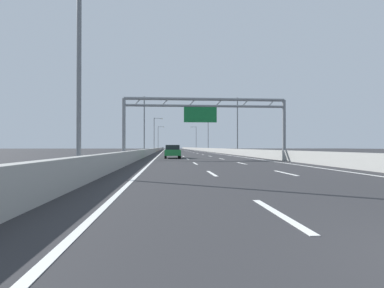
% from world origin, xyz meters
% --- Properties ---
extents(ground_plane, '(260.00, 260.00, 0.00)m').
position_xyz_m(ground_plane, '(0.00, 100.00, 0.00)').
color(ground_plane, '#2D2D30').
extents(lane_dash_left_0, '(0.16, 3.00, 0.01)m').
position_xyz_m(lane_dash_left_0, '(-1.80, 3.50, 0.01)').
color(lane_dash_left_0, white).
rests_on(lane_dash_left_0, ground_plane).
extents(lane_dash_left_1, '(0.16, 3.00, 0.01)m').
position_xyz_m(lane_dash_left_1, '(-1.80, 12.50, 0.01)').
color(lane_dash_left_1, white).
rests_on(lane_dash_left_1, ground_plane).
extents(lane_dash_left_2, '(0.16, 3.00, 0.01)m').
position_xyz_m(lane_dash_left_2, '(-1.80, 21.50, 0.01)').
color(lane_dash_left_2, white).
rests_on(lane_dash_left_2, ground_plane).
extents(lane_dash_left_3, '(0.16, 3.00, 0.01)m').
position_xyz_m(lane_dash_left_3, '(-1.80, 30.50, 0.01)').
color(lane_dash_left_3, white).
rests_on(lane_dash_left_3, ground_plane).
extents(lane_dash_left_4, '(0.16, 3.00, 0.01)m').
position_xyz_m(lane_dash_left_4, '(-1.80, 39.50, 0.01)').
color(lane_dash_left_4, white).
rests_on(lane_dash_left_4, ground_plane).
extents(lane_dash_left_5, '(0.16, 3.00, 0.01)m').
position_xyz_m(lane_dash_left_5, '(-1.80, 48.50, 0.01)').
color(lane_dash_left_5, white).
rests_on(lane_dash_left_5, ground_plane).
extents(lane_dash_left_6, '(0.16, 3.00, 0.01)m').
position_xyz_m(lane_dash_left_6, '(-1.80, 57.50, 0.01)').
color(lane_dash_left_6, white).
rests_on(lane_dash_left_6, ground_plane).
extents(lane_dash_left_7, '(0.16, 3.00, 0.01)m').
position_xyz_m(lane_dash_left_7, '(-1.80, 66.50, 0.01)').
color(lane_dash_left_7, white).
rests_on(lane_dash_left_7, ground_plane).
extents(lane_dash_left_8, '(0.16, 3.00, 0.01)m').
position_xyz_m(lane_dash_left_8, '(-1.80, 75.50, 0.01)').
color(lane_dash_left_8, white).
rests_on(lane_dash_left_8, ground_plane).
extents(lane_dash_left_9, '(0.16, 3.00, 0.01)m').
position_xyz_m(lane_dash_left_9, '(-1.80, 84.50, 0.01)').
color(lane_dash_left_9, white).
rests_on(lane_dash_left_9, ground_plane).
extents(lane_dash_left_10, '(0.16, 3.00, 0.01)m').
position_xyz_m(lane_dash_left_10, '(-1.80, 93.50, 0.01)').
color(lane_dash_left_10, white).
rests_on(lane_dash_left_10, ground_plane).
extents(lane_dash_left_11, '(0.16, 3.00, 0.01)m').
position_xyz_m(lane_dash_left_11, '(-1.80, 102.50, 0.01)').
color(lane_dash_left_11, white).
rests_on(lane_dash_left_11, ground_plane).
extents(lane_dash_left_12, '(0.16, 3.00, 0.01)m').
position_xyz_m(lane_dash_left_12, '(-1.80, 111.50, 0.01)').
color(lane_dash_left_12, white).
rests_on(lane_dash_left_12, ground_plane).
extents(lane_dash_left_13, '(0.16, 3.00, 0.01)m').
position_xyz_m(lane_dash_left_13, '(-1.80, 120.50, 0.01)').
color(lane_dash_left_13, white).
rests_on(lane_dash_left_13, ground_plane).
extents(lane_dash_left_14, '(0.16, 3.00, 0.01)m').
position_xyz_m(lane_dash_left_14, '(-1.80, 129.50, 0.01)').
color(lane_dash_left_14, white).
rests_on(lane_dash_left_14, ground_plane).
extents(lane_dash_left_15, '(0.16, 3.00, 0.01)m').
position_xyz_m(lane_dash_left_15, '(-1.80, 138.50, 0.01)').
color(lane_dash_left_15, white).
rests_on(lane_dash_left_15, ground_plane).
extents(lane_dash_left_16, '(0.16, 3.00, 0.01)m').
position_xyz_m(lane_dash_left_16, '(-1.80, 147.50, 0.01)').
color(lane_dash_left_16, white).
rests_on(lane_dash_left_16, ground_plane).
extents(lane_dash_left_17, '(0.16, 3.00, 0.01)m').
position_xyz_m(lane_dash_left_17, '(-1.80, 156.50, 0.01)').
color(lane_dash_left_17, white).
rests_on(lane_dash_left_17, ground_plane).
extents(lane_dash_right_1, '(0.16, 3.00, 0.01)m').
position_xyz_m(lane_dash_right_1, '(1.80, 12.50, 0.01)').
color(lane_dash_right_1, white).
rests_on(lane_dash_right_1, ground_plane).
extents(lane_dash_right_2, '(0.16, 3.00, 0.01)m').
position_xyz_m(lane_dash_right_2, '(1.80, 21.50, 0.01)').
color(lane_dash_right_2, white).
rests_on(lane_dash_right_2, ground_plane).
extents(lane_dash_right_3, '(0.16, 3.00, 0.01)m').
position_xyz_m(lane_dash_right_3, '(1.80, 30.50, 0.01)').
color(lane_dash_right_3, white).
rests_on(lane_dash_right_3, ground_plane).
extents(lane_dash_right_4, '(0.16, 3.00, 0.01)m').
position_xyz_m(lane_dash_right_4, '(1.80, 39.50, 0.01)').
color(lane_dash_right_4, white).
rests_on(lane_dash_right_4, ground_plane).
extents(lane_dash_right_5, '(0.16, 3.00, 0.01)m').
position_xyz_m(lane_dash_right_5, '(1.80, 48.50, 0.01)').
color(lane_dash_right_5, white).
rests_on(lane_dash_right_5, ground_plane).
extents(lane_dash_right_6, '(0.16, 3.00, 0.01)m').
position_xyz_m(lane_dash_right_6, '(1.80, 57.50, 0.01)').
color(lane_dash_right_6, white).
rests_on(lane_dash_right_6, ground_plane).
extents(lane_dash_right_7, '(0.16, 3.00, 0.01)m').
position_xyz_m(lane_dash_right_7, '(1.80, 66.50, 0.01)').
color(lane_dash_right_7, white).
rests_on(lane_dash_right_7, ground_plane).
extents(lane_dash_right_8, '(0.16, 3.00, 0.01)m').
position_xyz_m(lane_dash_right_8, '(1.80, 75.50, 0.01)').
color(lane_dash_right_8, white).
rests_on(lane_dash_right_8, ground_plane).
extents(lane_dash_right_9, '(0.16, 3.00, 0.01)m').
position_xyz_m(lane_dash_right_9, '(1.80, 84.50, 0.01)').
color(lane_dash_right_9, white).
rests_on(lane_dash_right_9, ground_plane).
extents(lane_dash_right_10, '(0.16, 3.00, 0.01)m').
position_xyz_m(lane_dash_right_10, '(1.80, 93.50, 0.01)').
color(lane_dash_right_10, white).
rests_on(lane_dash_right_10, ground_plane).
extents(lane_dash_right_11, '(0.16, 3.00, 0.01)m').
position_xyz_m(lane_dash_right_11, '(1.80, 102.50, 0.01)').
color(lane_dash_right_11, white).
rests_on(lane_dash_right_11, ground_plane).
extents(lane_dash_right_12, '(0.16, 3.00, 0.01)m').
position_xyz_m(lane_dash_right_12, '(1.80, 111.50, 0.01)').
color(lane_dash_right_12, white).
rests_on(lane_dash_right_12, ground_plane).
extents(lane_dash_right_13, '(0.16, 3.00, 0.01)m').
position_xyz_m(lane_dash_right_13, '(1.80, 120.50, 0.01)').
color(lane_dash_right_13, white).
rests_on(lane_dash_right_13, ground_plane).
extents(lane_dash_right_14, '(0.16, 3.00, 0.01)m').
position_xyz_m(lane_dash_right_14, '(1.80, 129.50, 0.01)').
color(lane_dash_right_14, white).
rests_on(lane_dash_right_14, ground_plane).
extents(lane_dash_right_15, '(0.16, 3.00, 0.01)m').
position_xyz_m(lane_dash_right_15, '(1.80, 138.50, 0.01)').
color(lane_dash_right_15, white).
rests_on(lane_dash_right_15, ground_plane).
extents(lane_dash_right_16, '(0.16, 3.00, 0.01)m').
position_xyz_m(lane_dash_right_16, '(1.80, 147.50, 0.01)').
color(lane_dash_right_16, white).
rests_on(lane_dash_right_16, ground_plane).
extents(lane_dash_right_17, '(0.16, 3.00, 0.01)m').
position_xyz_m(lane_dash_right_17, '(1.80, 156.50, 0.01)').
color(lane_dash_right_17, white).
rests_on(lane_dash_right_17, ground_plane).
extents(edge_line_left, '(0.16, 176.00, 0.01)m').
position_xyz_m(edge_line_left, '(-5.25, 88.00, 0.01)').
color(edge_line_left, white).
rests_on(edge_line_left, ground_plane).
extents(edge_line_right, '(0.16, 176.00, 0.01)m').
position_xyz_m(edge_line_right, '(5.25, 88.00, 0.01)').
color(edge_line_right, white).
rests_on(edge_line_right, ground_plane).
extents(barrier_left, '(0.45, 220.00, 0.95)m').
position_xyz_m(barrier_left, '(-6.90, 110.00, 0.47)').
color(barrier_left, '#9E9E99').
rests_on(barrier_left, ground_plane).
extents(barrier_right, '(0.45, 220.00, 0.95)m').
position_xyz_m(barrier_right, '(6.90, 110.00, 0.47)').
color(barrier_right, '#9E9E99').
rests_on(barrier_right, ground_plane).
extents(sign_gantry, '(17.02, 0.36, 6.36)m').
position_xyz_m(sign_gantry, '(-0.07, 29.81, 4.87)').
color(sign_gantry, gray).
rests_on(sign_gantry, ground_plane).
extents(streetlamp_left_near, '(2.58, 0.28, 9.50)m').
position_xyz_m(streetlamp_left_near, '(-7.47, 11.40, 5.40)').
color(streetlamp_left_near, slate).
rests_on(streetlamp_left_near, ground_plane).
extents(streetlamp_left_mid, '(2.58, 0.28, 9.50)m').
position_xyz_m(streetlamp_left_mid, '(-7.47, 49.14, 5.40)').
color(streetlamp_left_mid, slate).
rests_on(streetlamp_left_mid, ground_plane).
extents(streetlamp_right_mid, '(2.58, 0.28, 9.50)m').
position_xyz_m(streetlamp_right_mid, '(7.47, 49.14, 5.40)').
color(streetlamp_right_mid, slate).
rests_on(streetlamp_right_mid, ground_plane).
extents(streetlamp_left_far, '(2.58, 0.28, 9.50)m').
position_xyz_m(streetlamp_left_far, '(-7.47, 86.88, 5.40)').
color(streetlamp_left_far, slate).
rests_on(streetlamp_left_far, ground_plane).
extents(streetlamp_right_far, '(2.58, 0.28, 9.50)m').
position_xyz_m(streetlamp_right_far, '(7.47, 86.88, 5.40)').
color(streetlamp_right_far, slate).
rests_on(streetlamp_right_far, ground_plane).
extents(streetlamp_left_distant, '(2.58, 0.28, 9.50)m').
position_xyz_m(streetlamp_left_distant, '(-7.47, 124.61, 5.40)').
color(streetlamp_left_distant, slate).
rests_on(streetlamp_left_distant, ground_plane).
extents(streetlamp_right_distant, '(2.58, 0.28, 9.50)m').
position_xyz_m(streetlamp_right_distant, '(7.47, 124.61, 5.40)').
color(streetlamp_right_distant, slate).
rests_on(streetlamp_right_distant, ground_plane).
extents(white_car, '(1.77, 4.52, 1.50)m').
position_xyz_m(white_car, '(-0.21, 117.65, 0.77)').
color(white_car, silver).
rests_on(white_car, ground_plane).
extents(red_car, '(1.73, 4.43, 1.50)m').
position_xyz_m(red_car, '(-3.55, 101.24, 0.76)').
color(red_car, red).
rests_on(red_car, ground_plane).
extents(yellow_car, '(1.89, 4.47, 1.53)m').
position_xyz_m(yellow_car, '(-3.45, 80.34, 0.77)').
color(yellow_car, yellow).
rests_on(yellow_car, ground_plane).
extents(green_car, '(1.75, 4.21, 1.48)m').
position_xyz_m(green_car, '(-3.36, 32.86, 0.76)').
color(green_car, '#1E7A38').
rests_on(green_car, ground_plane).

